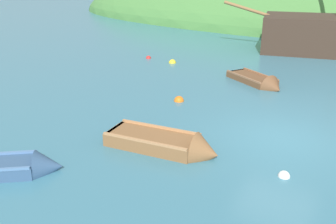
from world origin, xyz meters
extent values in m
plane|color=teal|center=(0.00, 0.00, 0.00)|extent=(120.00, 120.00, 0.00)
ellipsoid|color=#477F3D|center=(-4.28, 28.03, 0.00)|extent=(55.27, 22.23, 9.71)
cylinder|color=olive|center=(-6.12, 12.77, 2.49)|extent=(2.91, 0.90, 0.97)
cone|color=#335175|center=(-4.73, -5.19, 0.10)|extent=(1.13, 1.17, 0.94)
cube|color=brown|center=(-3.19, -2.58, 0.13)|extent=(2.84, 1.50, 0.50)
cone|color=brown|center=(-1.50, -2.38, 0.13)|extent=(0.81, 1.20, 1.12)
cube|color=#AE7B4F|center=(-4.49, -2.74, 0.21)|extent=(0.25, 1.07, 0.35)
cube|color=#AE7B4F|center=(-2.72, -2.53, 0.32)|extent=(0.31, 1.10, 0.05)
cube|color=#AE7B4F|center=(-3.66, -2.64, 0.32)|extent=(0.31, 1.10, 0.05)
cube|color=#AE7B4F|center=(-3.12, -3.13, 0.41)|extent=(2.66, 0.40, 0.07)
cube|color=#AE7B4F|center=(-3.26, -2.04, 0.41)|extent=(2.66, 0.40, 0.07)
cube|color=brown|center=(-3.01, 5.54, 0.07)|extent=(2.67, 2.19, 0.38)
cone|color=brown|center=(-1.68, 4.75, 0.07)|extent=(1.07, 1.22, 1.04)
cube|color=#8E6242|center=(-4.02, 6.14, 0.13)|extent=(0.61, 0.91, 0.27)
cube|color=#8E6242|center=(-2.64, 5.32, 0.20)|extent=(0.67, 0.96, 0.05)
cube|color=#8E6242|center=(-3.38, 5.75, 0.20)|extent=(0.67, 0.96, 0.05)
cube|color=#8E6242|center=(-3.27, 5.10, 0.29)|extent=(2.11, 1.29, 0.07)
cube|color=#8E6242|center=(-2.75, 5.97, 0.29)|extent=(2.11, 1.29, 0.07)
sphere|color=white|center=(0.66, -2.27, 0.00)|extent=(0.31, 0.31, 0.31)
sphere|color=red|center=(-9.79, 6.95, 0.00)|extent=(0.31, 0.31, 0.31)
sphere|color=yellow|center=(-8.02, 6.71, 0.00)|extent=(0.40, 0.40, 0.40)
sphere|color=orange|center=(-4.54, 1.38, 0.00)|extent=(0.40, 0.40, 0.40)
camera|label=1|loc=(2.52, -11.06, 5.07)|focal=40.49mm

